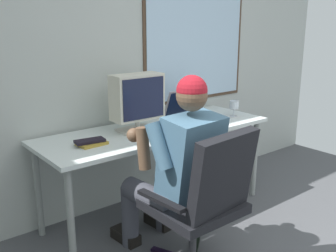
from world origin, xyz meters
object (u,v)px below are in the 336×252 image
(desk, at_px, (158,136))
(wine_glass, at_px, (234,106))
(person_seated, at_px, (177,166))
(laptop, at_px, (189,112))
(office_chair, at_px, (206,195))
(book_stack, at_px, (91,142))
(crt_monitor, at_px, (137,98))

(desk, height_order, wine_glass, wine_glass)
(person_seated, relative_size, laptop, 3.52)
(laptop, bearing_deg, wine_glass, -25.12)
(person_seated, bearing_deg, wine_glass, 23.30)
(office_chair, distance_m, book_stack, 0.86)
(laptop, bearing_deg, person_seated, -136.61)
(wine_glass, height_order, book_stack, wine_glass)
(person_seated, relative_size, book_stack, 5.73)
(person_seated, bearing_deg, desk, 64.79)
(office_chair, relative_size, laptop, 2.66)
(office_chair, distance_m, crt_monitor, 0.95)
(wine_glass, bearing_deg, desk, 171.94)
(desk, xyz_separation_m, laptop, (0.39, 0.07, 0.13))
(laptop, bearing_deg, crt_monitor, -175.86)
(person_seated, bearing_deg, crt_monitor, 81.10)
(person_seated, xyz_separation_m, laptop, (0.65, 0.61, 0.15))
(wine_glass, bearing_deg, person_seated, -156.70)
(desk, relative_size, person_seated, 1.53)
(desk, height_order, office_chair, office_chair)
(desk, bearing_deg, crt_monitor, 171.35)
(person_seated, bearing_deg, book_stack, 125.18)
(crt_monitor, xyz_separation_m, book_stack, (-0.44, -0.08, -0.24))
(office_chair, height_order, wine_glass, office_chair)
(office_chair, bearing_deg, book_stack, 116.17)
(wine_glass, bearing_deg, book_stack, 177.61)
(crt_monitor, distance_m, wine_glass, 0.95)
(desk, height_order, laptop, laptop)
(office_chair, bearing_deg, laptop, 54.03)
(office_chair, relative_size, book_stack, 4.34)
(desk, distance_m, office_chair, 0.85)
(laptop, relative_size, wine_glass, 2.53)
(crt_monitor, height_order, wine_glass, crt_monitor)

